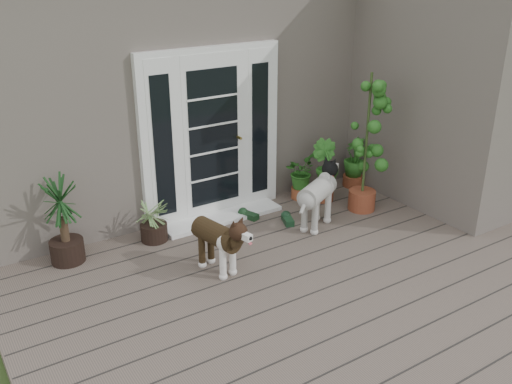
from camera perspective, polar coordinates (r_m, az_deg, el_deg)
deck at (r=5.94m, az=8.01°, el=-9.79°), size 6.20×4.60×0.12m
house_main at (r=8.81m, az=-9.93°, el=11.48°), size 7.40×4.00×3.10m
house_wing at (r=8.09m, az=19.45°, el=9.51°), size 1.60×2.40×3.10m
door_unit at (r=7.02m, az=-4.48°, el=5.83°), size 1.90×0.14×2.15m
door_step at (r=7.23m, az=-3.46°, el=-2.53°), size 1.60×0.40×0.05m
brindle_dog at (r=5.95m, az=-3.99°, el=-5.33°), size 0.47×0.81×0.63m
white_dog at (r=6.93m, az=6.20°, el=-0.91°), size 0.90×0.69×0.69m
spider_plant at (r=6.69m, az=-10.42°, el=-2.66°), size 0.65×0.65×0.57m
yucca at (r=6.38m, az=-19.03°, el=-2.71°), size 0.75×0.75×1.01m
herb_a at (r=7.75m, az=4.52°, el=1.29°), size 0.62×0.62×0.56m
herb_b at (r=7.71m, az=6.96°, el=1.34°), size 0.52×0.52×0.63m
herb_c at (r=8.28m, az=9.92°, el=2.54°), size 0.48×0.48×0.59m
sapling at (r=7.29m, az=11.15°, el=5.05°), size 0.65×0.65×1.89m
clog_left at (r=7.23m, az=-0.76°, el=-2.30°), size 0.24×0.35×0.09m
clog_right at (r=7.11m, az=3.24°, el=-2.78°), size 0.26×0.35×0.10m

